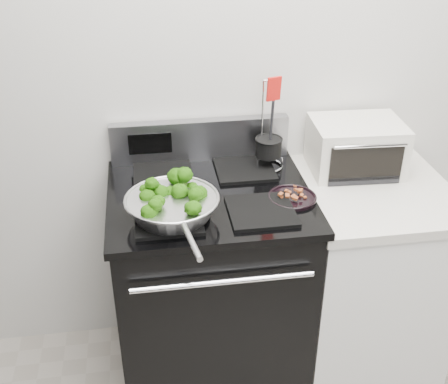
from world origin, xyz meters
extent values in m
cube|color=silver|center=(0.00, 1.75, 1.35)|extent=(4.00, 0.02, 2.70)
cube|color=black|center=(-0.30, 1.41, 0.46)|extent=(0.76, 0.66, 0.92)
cube|color=black|center=(-0.30, 1.41, 0.94)|extent=(0.79, 0.69, 0.03)
cube|color=#99999E|center=(-0.30, 1.72, 1.04)|extent=(0.76, 0.05, 0.18)
cube|color=black|center=(-0.47, 1.24, 0.96)|extent=(0.24, 0.24, 0.01)
cube|color=black|center=(-0.13, 1.24, 0.96)|extent=(0.24, 0.24, 0.01)
cube|color=black|center=(-0.47, 1.58, 0.96)|extent=(0.24, 0.24, 0.01)
cube|color=black|center=(-0.13, 1.58, 0.96)|extent=(0.24, 0.24, 0.01)
cube|color=white|center=(0.39, 1.41, 0.44)|extent=(0.60, 0.66, 0.88)
cube|color=beige|center=(0.39, 1.41, 0.90)|extent=(0.62, 0.68, 0.04)
torus|color=silver|center=(-0.45, 1.25, 1.03)|extent=(0.34, 0.34, 0.01)
cylinder|color=silver|center=(-0.41, 0.99, 1.03)|extent=(0.05, 0.21, 0.02)
cylinder|color=black|center=(0.01, 1.32, 0.95)|extent=(0.19, 0.19, 0.01)
cylinder|color=black|center=(-0.03, 1.60, 1.04)|extent=(0.11, 0.11, 0.08)
cylinder|color=black|center=(-0.03, 1.60, 1.13)|extent=(0.01, 0.01, 0.24)
cube|color=red|center=(-0.03, 1.60, 1.30)|extent=(0.06, 0.03, 0.10)
cube|color=silver|center=(0.35, 1.58, 1.03)|extent=(0.39, 0.30, 0.22)
cube|color=black|center=(0.35, 1.44, 1.02)|extent=(0.30, 0.02, 0.15)
camera|label=1|loc=(-0.53, -0.47, 2.04)|focal=45.00mm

